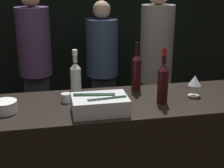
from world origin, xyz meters
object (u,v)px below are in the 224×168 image
Objects in this scene: red_wine_bottle_black_foil at (136,71)px; bowl_white at (5,106)px; person_in_hoodie at (156,64)px; wine_glass at (195,81)px; red_wine_bottle_tall at (163,81)px; candle_votive at (66,98)px; person_grey_polo at (35,60)px; ice_bin_with_bottles at (100,104)px; white_wine_bottle at (76,77)px; person_blond_tee at (102,62)px.

bowl_white is at bearing -164.76° from red_wine_bottle_black_foil.
wine_glass is at bearing 22.28° from person_in_hoodie.
red_wine_bottle_tall is (-0.27, -0.08, 0.04)m from wine_glass.
red_wine_bottle_tall reaches higher than bowl_white.
person_grey_polo reaches higher than candle_votive.
ice_bin_with_bottles is 0.60m from bowl_white.
wine_glass is (0.71, 0.16, 0.05)m from ice_bin_with_bottles.
red_wine_bottle_tall reaches higher than red_wine_bottle_black_foil.
white_wine_bottle is (-0.12, 0.32, 0.08)m from ice_bin_with_bottles.
person_in_hoodie is at bearing 73.47° from red_wine_bottle_tall.
red_wine_bottle_tall reaches higher than candle_votive.
red_wine_bottle_black_foil is 0.20× the size of person_grey_polo.
bowl_white is at bearing -156.19° from white_wine_bottle.
red_wine_bottle_tall is 0.31m from red_wine_bottle_black_foil.
wine_glass is 1.01m from person_in_hoodie.
red_wine_bottle_tall reaches higher than white_wine_bottle.
candle_votive is at bearing -20.52° from person_in_hoodie.
ice_bin_with_bottles is at bearing -132.58° from red_wine_bottle_black_foil.
person_in_hoodie reaches higher than person_blond_tee.
red_wine_bottle_black_foil reaches higher than ice_bin_with_bottles.
person_blond_tee reaches higher than candle_votive.
red_wine_bottle_tall is 0.21× the size of person_grey_polo.
candle_votive is (-0.91, 0.06, -0.08)m from wine_glass.
ice_bin_with_bottles is 0.93× the size of red_wine_bottle_tall.
person_in_hoodie is (0.96, 0.94, -0.05)m from candle_votive.
red_wine_bottle_black_foil is 0.22× the size of person_blond_tee.
ice_bin_with_bottles is at bearing -69.02° from white_wine_bottle.
person_blond_tee is (-0.39, 1.72, -0.27)m from wine_glass.
red_wine_bottle_black_foil is at bearing 151.34° from wine_glass.
person_in_hoodie reaches higher than ice_bin_with_bottles.
red_wine_bottle_tall is 1.14m from person_in_hoodie.
bowl_white is at bearing -177.95° from wine_glass.
wine_glass is at bearing 2.05° from bowl_white.
person_blond_tee is at bearing 93.81° from red_wine_bottle_tall.
bowl_white is 0.09× the size of person_blond_tee.
wine_glass is 1.97m from person_grey_polo.
person_in_hoodie is 1.36m from person_grey_polo.
red_wine_bottle_black_foil is (-0.11, 0.29, -0.00)m from red_wine_bottle_tall.
ice_bin_with_bottles reaches higher than candle_votive.
red_wine_bottle_tall is at bearing 78.83° from person_blond_tee.
person_grey_polo is (-0.91, 1.65, -0.21)m from red_wine_bottle_tall.
person_blond_tee reaches higher than red_wine_bottle_black_foil.
red_wine_bottle_tall is at bearing -162.85° from wine_glass.
red_wine_bottle_tall is 1.90m from person_grey_polo.
candle_votive is 0.04× the size of person_blond_tee.
bowl_white is at bearing -175.78° from person_grey_polo.
white_wine_bottle is at bearing -157.72° from person_grey_polo.
white_wine_bottle is 0.18× the size of person_in_hoodie.
ice_bin_with_bottles is at bearing -167.37° from wine_glass.
candle_votive is (0.39, 0.10, -0.01)m from bowl_white.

